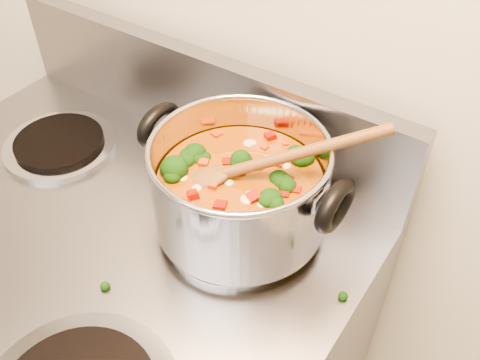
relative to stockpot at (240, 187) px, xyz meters
name	(u,v)px	position (x,y,z in m)	size (l,w,h in m)	color
stockpot	(240,187)	(0.00, 0.00, 0.00)	(0.29, 0.23, 0.14)	#ACACB4
wooden_spoon	(251,166)	(0.01, 0.01, 0.04)	(0.23, 0.17, 0.11)	brown
cooktop_crumbs	(270,204)	(0.01, 0.06, -0.07)	(0.07, 0.28, 0.01)	black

